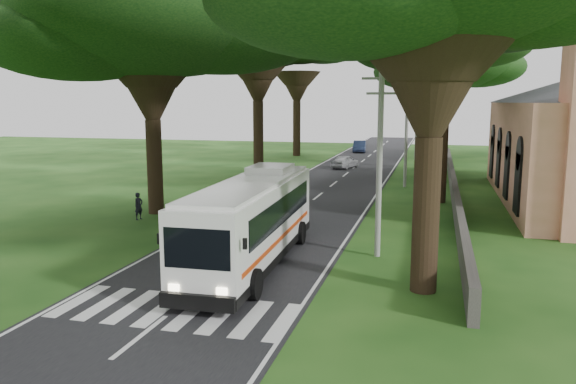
% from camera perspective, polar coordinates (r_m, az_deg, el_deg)
% --- Properties ---
extents(ground, '(140.00, 140.00, 0.00)m').
position_cam_1_polar(ground, '(19.97, -9.01, -9.87)').
color(ground, '#194212').
rests_on(ground, ground).
extents(road, '(8.00, 120.00, 0.04)m').
position_cam_1_polar(road, '(43.41, 4.42, 0.62)').
color(road, black).
rests_on(road, ground).
extents(crosswalk, '(8.00, 3.00, 0.01)m').
position_cam_1_polar(crosswalk, '(18.28, -11.59, -11.79)').
color(crosswalk, silver).
rests_on(crosswalk, ground).
extents(property_wall, '(0.35, 50.00, 1.20)m').
position_cam_1_polar(property_wall, '(41.65, 16.44, 0.72)').
color(property_wall, '#383533').
rests_on(property_wall, ground).
extents(pole_near, '(1.60, 0.24, 8.00)m').
position_cam_1_polar(pole_near, '(23.44, 9.29, 3.44)').
color(pole_near, gray).
rests_on(pole_near, ground).
extents(pole_mid, '(1.60, 0.24, 8.00)m').
position_cam_1_polar(pole_mid, '(43.34, 11.94, 5.97)').
color(pole_mid, gray).
rests_on(pole_mid, ground).
extents(pole_far, '(1.60, 0.24, 8.00)m').
position_cam_1_polar(pole_far, '(63.30, 12.92, 6.91)').
color(pole_far, gray).
rests_on(pole_far, ground).
extents(tree_l_mida, '(15.91, 15.91, 14.42)m').
position_cam_1_polar(tree_l_mida, '(33.50, -13.94, 16.66)').
color(tree_l_mida, black).
rests_on(tree_l_mida, ground).
extents(tree_l_midb, '(14.51, 14.51, 16.52)m').
position_cam_1_polar(tree_l_midb, '(50.08, -3.14, 17.01)').
color(tree_l_midb, black).
rests_on(tree_l_midb, ground).
extents(tree_l_far, '(12.79, 12.79, 16.10)m').
position_cam_1_polar(tree_l_far, '(67.54, 0.91, 14.88)').
color(tree_l_far, black).
rests_on(tree_l_far, ground).
extents(tree_r_mida, '(13.82, 13.82, 15.17)m').
position_cam_1_polar(tree_r_mida, '(37.63, 15.82, 17.43)').
color(tree_r_mida, black).
rests_on(tree_r_mida, ground).
extents(tree_r_midb, '(14.32, 14.32, 15.37)m').
position_cam_1_polar(tree_r_midb, '(55.51, 15.05, 14.82)').
color(tree_r_midb, black).
rests_on(tree_r_midb, ground).
extents(tree_r_far, '(15.87, 15.87, 14.55)m').
position_cam_1_polar(tree_r_far, '(73.36, 15.82, 12.50)').
color(tree_r_far, black).
rests_on(tree_r_far, ground).
extents(coach_bus, '(3.01, 11.61, 3.40)m').
position_cam_1_polar(coach_bus, '(22.35, -3.62, -2.84)').
color(coach_bus, white).
rests_on(coach_bus, ground).
extents(distant_car_a, '(2.57, 4.05, 1.28)m').
position_cam_1_polar(distant_car_a, '(54.87, 5.83, 3.10)').
color(distant_car_a, '#A3A3A7').
rests_on(distant_car_a, road).
extents(distant_car_b, '(1.88, 4.47, 1.44)m').
position_cam_1_polar(distant_car_b, '(72.54, 7.28, 4.62)').
color(distant_car_b, '#212C4D').
rests_on(distant_car_b, road).
extents(pedestrian, '(0.52, 0.64, 1.51)m').
position_cam_1_polar(pedestrian, '(32.07, -14.93, -1.39)').
color(pedestrian, black).
rests_on(pedestrian, ground).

